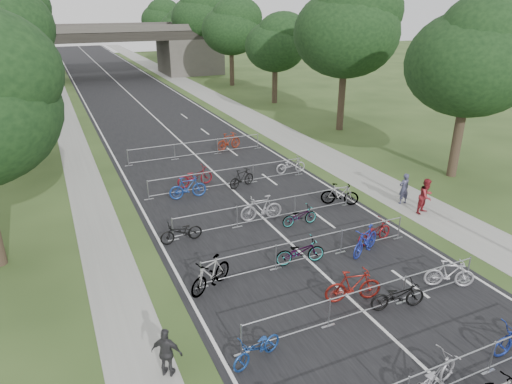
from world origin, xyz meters
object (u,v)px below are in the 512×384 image
pedestrian_c (167,353)px  overpass_bridge (109,51)px  pedestrian_a (404,189)px  pedestrian_b (426,196)px

pedestrian_c → overpass_bridge: bearing=-60.5°
pedestrian_a → pedestrian_c: pedestrian_a is taller
overpass_bridge → pedestrian_a: size_ratio=18.55×
pedestrian_b → pedestrian_c: bearing=-176.0°
overpass_bridge → pedestrian_c: bearing=-96.7°
pedestrian_a → pedestrian_b: (0.20, -1.35, 0.07)m
overpass_bridge → pedestrian_b: overpass_bridge is taller
pedestrian_a → pedestrian_b: bearing=100.2°
overpass_bridge → pedestrian_b: (7.60, -52.41, -2.63)m
overpass_bridge → pedestrian_a: bearing=-81.7°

